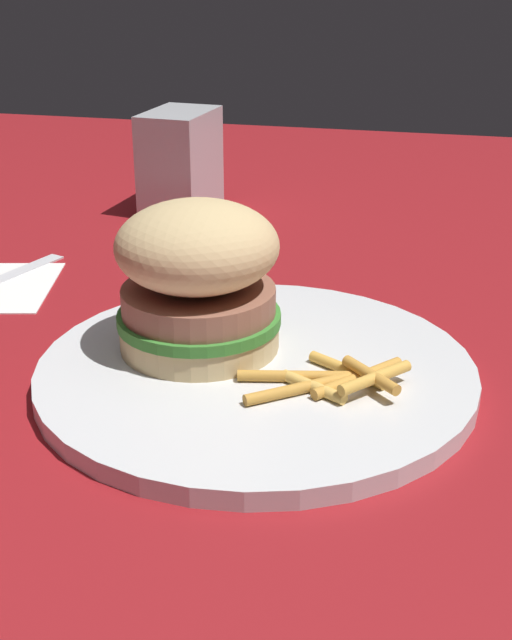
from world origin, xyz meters
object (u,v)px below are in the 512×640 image
(sandwich, at_px, (197,278))
(napkin_dispenser, at_px, (180,162))
(fries_pile, at_px, (335,379))
(plate, at_px, (256,372))

(sandwich, relative_size, napkin_dispenser, 1.04)
(fries_pile, relative_size, napkin_dispenser, 1.01)
(plate, xyz_separation_m, fries_pile, (0.02, 0.05, 0.01))
(fries_pile, height_order, napkin_dispenser, napkin_dispenser)
(plate, bearing_deg, napkin_dispenser, -154.95)
(fries_pile, xyz_separation_m, napkin_dispenser, (-0.37, -0.22, 0.03))
(plate, relative_size, sandwich, 2.60)
(plate, height_order, fries_pile, fries_pile)
(plate, height_order, napkin_dispenser, napkin_dispenser)
(plate, distance_m, fries_pile, 0.06)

